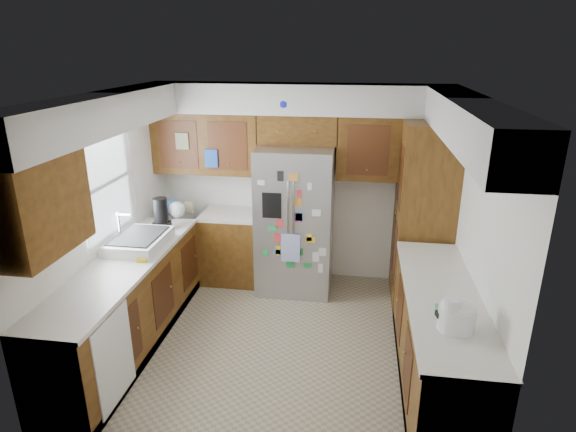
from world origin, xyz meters
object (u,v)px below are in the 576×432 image
object	(u,v)px
pantry	(423,214)
fridge	(295,220)
rice_cooker	(457,314)
paper_towel	(451,315)

from	to	relation	value
pantry	fridge	distance (m)	1.51
pantry	fridge	size ratio (longest dim) A/B	1.19
fridge	rice_cooker	world-z (taller)	fridge
fridge	paper_towel	world-z (taller)	fridge
pantry	paper_towel	xyz separation A→B (m)	(-0.05, -2.22, -0.02)
rice_cooker	paper_towel	xyz separation A→B (m)	(-0.05, -0.06, 0.01)
rice_cooker	paper_towel	distance (m)	0.08
fridge	paper_towel	size ratio (longest dim) A/B	6.44
pantry	fridge	bearing A→B (deg)	177.94
pantry	paper_towel	bearing A→B (deg)	-91.37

